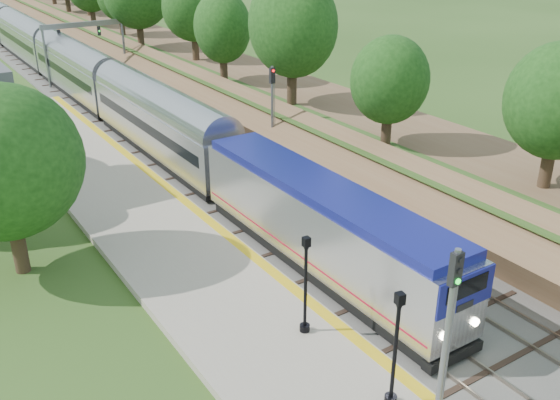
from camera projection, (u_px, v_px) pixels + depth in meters
trackbed at (71, 74)px, 68.16m from camera, size 9.50×170.00×0.28m
platform at (182, 257)px, 30.92m from camera, size 6.40×68.00×0.38m
yellow_stripe at (232, 239)px, 32.26m from camera, size 0.55×68.00×0.01m
embankment at (142, 49)px, 71.54m from camera, size 10.64×170.00×11.70m
signal_gantry at (84, 36)px, 62.61m from camera, size 8.40×0.38×6.20m
trees_behind_platform at (20, 171)px, 29.73m from camera, size 7.82×53.32×7.21m
train at (29, 43)px, 73.58m from camera, size 2.88×135.32×4.23m
lamppost_mid at (395, 356)px, 20.56m from camera, size 0.44×0.44×4.41m
lamppost_far at (305, 291)px, 24.32m from camera, size 0.42×0.42×4.24m
signal_platform at (449, 320)px, 19.04m from camera, size 0.38×0.30×6.42m
signal_farside at (272, 103)px, 42.27m from camera, size 0.36×0.28×6.53m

